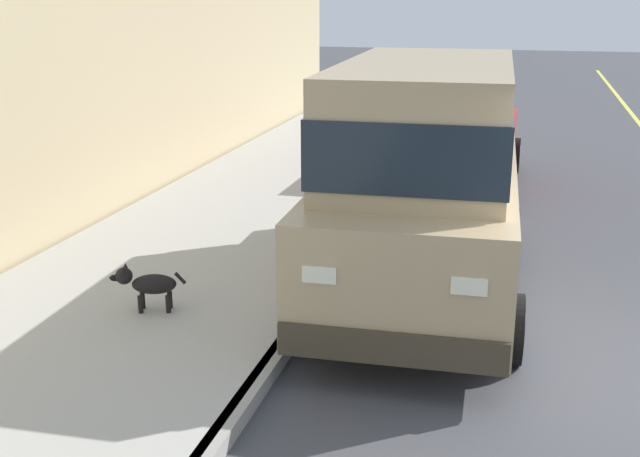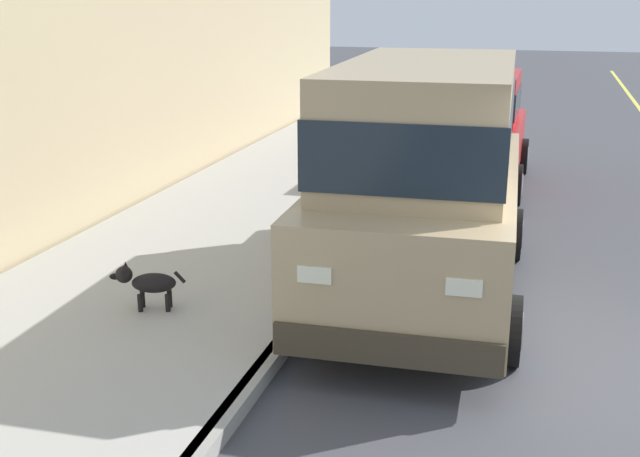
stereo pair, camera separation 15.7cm
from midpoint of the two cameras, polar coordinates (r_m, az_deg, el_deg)
curb at (r=7.55m, az=-2.72°, el=-7.83°), size 0.16×64.00×0.14m
sidewalk at (r=8.23m, az=-14.87°, el=-6.28°), size 3.60×64.00×0.14m
car_tan_van at (r=8.42m, az=6.95°, el=4.18°), size 2.24×4.96×2.52m
car_red_hatchback at (r=13.83m, az=9.86°, el=7.21°), size 1.99×3.82×1.88m
dog_black at (r=8.06m, az=-12.84°, el=-3.86°), size 0.74×0.32×0.49m
building_facade at (r=13.21m, az=-12.67°, el=12.23°), size 0.50×20.00×4.52m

